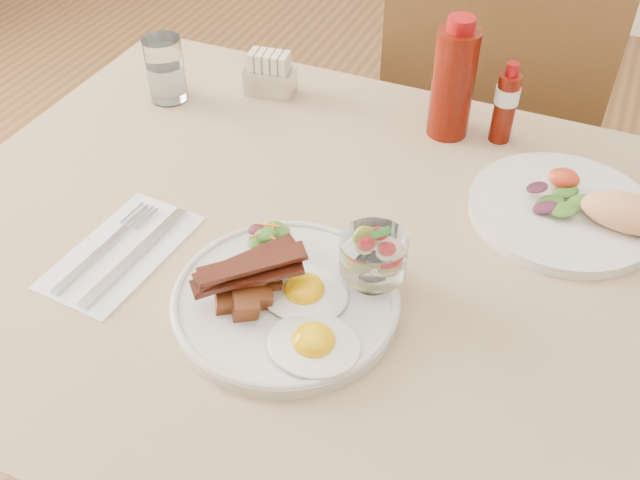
{
  "coord_description": "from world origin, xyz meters",
  "views": [
    {
      "loc": [
        0.18,
        -0.65,
        1.4
      ],
      "look_at": [
        -0.08,
        -0.06,
        0.82
      ],
      "focal_mm": 40.0,
      "sensor_mm": 36.0,
      "label": 1
    }
  ],
  "objects_px": {
    "fruit_cup": "(374,255)",
    "second_plate": "(579,210)",
    "water_glass": "(166,73)",
    "table": "(390,309)",
    "chair_far": "(487,143)",
    "sugar_caddy": "(270,76)",
    "hot_sauce_bottle": "(505,104)",
    "main_plate": "(286,301)",
    "ketchup_bottle": "(453,82)"
  },
  "relations": [
    {
      "from": "fruit_cup",
      "to": "main_plate",
      "type": "bearing_deg",
      "value": -143.91
    },
    {
      "from": "table",
      "to": "second_plate",
      "type": "xyz_separation_m",
      "value": [
        0.2,
        0.18,
        0.11
      ]
    },
    {
      "from": "ketchup_bottle",
      "to": "second_plate",
      "type": "bearing_deg",
      "value": -31.78
    },
    {
      "from": "main_plate",
      "to": "hot_sauce_bottle",
      "type": "bearing_deg",
      "value": 71.07
    },
    {
      "from": "ketchup_bottle",
      "to": "table",
      "type": "bearing_deg",
      "value": -85.97
    },
    {
      "from": "table",
      "to": "chair_far",
      "type": "xyz_separation_m",
      "value": [
        0.0,
        0.66,
        -0.14
      ]
    },
    {
      "from": "sugar_caddy",
      "to": "chair_far",
      "type": "bearing_deg",
      "value": 37.28
    },
    {
      "from": "table",
      "to": "hot_sauce_bottle",
      "type": "height_order",
      "value": "hot_sauce_bottle"
    },
    {
      "from": "main_plate",
      "to": "hot_sauce_bottle",
      "type": "distance_m",
      "value": 0.49
    },
    {
      "from": "table",
      "to": "water_glass",
      "type": "height_order",
      "value": "water_glass"
    },
    {
      "from": "second_plate",
      "to": "water_glass",
      "type": "distance_m",
      "value": 0.7
    },
    {
      "from": "second_plate",
      "to": "hot_sauce_bottle",
      "type": "distance_m",
      "value": 0.22
    },
    {
      "from": "chair_far",
      "to": "hot_sauce_bottle",
      "type": "relative_size",
      "value": 6.93
    },
    {
      "from": "second_plate",
      "to": "ketchup_bottle",
      "type": "xyz_separation_m",
      "value": [
        -0.23,
        0.14,
        0.07
      ]
    },
    {
      "from": "fruit_cup",
      "to": "hot_sauce_bottle",
      "type": "distance_m",
      "value": 0.41
    },
    {
      "from": "table",
      "to": "fruit_cup",
      "type": "distance_m",
      "value": 0.16
    },
    {
      "from": "table",
      "to": "chair_far",
      "type": "bearing_deg",
      "value": 90.0
    },
    {
      "from": "main_plate",
      "to": "hot_sauce_bottle",
      "type": "relative_size",
      "value": 2.09
    },
    {
      "from": "chair_far",
      "to": "hot_sauce_bottle",
      "type": "bearing_deg",
      "value": -79.48
    },
    {
      "from": "hot_sauce_bottle",
      "to": "sugar_caddy",
      "type": "bearing_deg",
      "value": -177.55
    },
    {
      "from": "fruit_cup",
      "to": "water_glass",
      "type": "distance_m",
      "value": 0.57
    },
    {
      "from": "hot_sauce_bottle",
      "to": "water_glass",
      "type": "bearing_deg",
      "value": -169.58
    },
    {
      "from": "main_plate",
      "to": "second_plate",
      "type": "bearing_deg",
      "value": 45.52
    },
    {
      "from": "ketchup_bottle",
      "to": "main_plate",
      "type": "bearing_deg",
      "value": -99.56
    },
    {
      "from": "second_plate",
      "to": "water_glass",
      "type": "xyz_separation_m",
      "value": [
        -0.7,
        0.05,
        0.03
      ]
    },
    {
      "from": "water_glass",
      "to": "fruit_cup",
      "type": "bearing_deg",
      "value": -31.6
    },
    {
      "from": "sugar_caddy",
      "to": "water_glass",
      "type": "xyz_separation_m",
      "value": [
        -0.15,
        -0.08,
        0.01
      ]
    },
    {
      "from": "sugar_caddy",
      "to": "ketchup_bottle",
      "type": "bearing_deg",
      "value": -7.17
    },
    {
      "from": "ketchup_bottle",
      "to": "hot_sauce_bottle",
      "type": "xyz_separation_m",
      "value": [
        0.08,
        0.01,
        -0.03
      ]
    },
    {
      "from": "second_plate",
      "to": "main_plate",
      "type": "bearing_deg",
      "value": -134.48
    },
    {
      "from": "table",
      "to": "main_plate",
      "type": "relative_size",
      "value": 4.75
    },
    {
      "from": "chair_far",
      "to": "hot_sauce_bottle",
      "type": "height_order",
      "value": "chair_far"
    },
    {
      "from": "hot_sauce_bottle",
      "to": "second_plate",
      "type": "bearing_deg",
      "value": -46.91
    },
    {
      "from": "fruit_cup",
      "to": "hot_sauce_bottle",
      "type": "relative_size",
      "value": 0.63
    },
    {
      "from": "fruit_cup",
      "to": "water_glass",
      "type": "height_order",
      "value": "water_glass"
    },
    {
      "from": "hot_sauce_bottle",
      "to": "main_plate",
      "type": "bearing_deg",
      "value": -108.93
    },
    {
      "from": "table",
      "to": "ketchup_bottle",
      "type": "height_order",
      "value": "ketchup_bottle"
    },
    {
      "from": "fruit_cup",
      "to": "table",
      "type": "bearing_deg",
      "value": 80.06
    },
    {
      "from": "table",
      "to": "chair_far",
      "type": "distance_m",
      "value": 0.68
    },
    {
      "from": "fruit_cup",
      "to": "sugar_caddy",
      "type": "height_order",
      "value": "fruit_cup"
    },
    {
      "from": "ketchup_bottle",
      "to": "sugar_caddy",
      "type": "distance_m",
      "value": 0.32
    },
    {
      "from": "second_plate",
      "to": "chair_far",
      "type": "bearing_deg",
      "value": 113.15
    },
    {
      "from": "chair_far",
      "to": "fruit_cup",
      "type": "distance_m",
      "value": 0.78
    },
    {
      "from": "fruit_cup",
      "to": "sugar_caddy",
      "type": "xyz_separation_m",
      "value": [
        -0.33,
        0.38,
        -0.03
      ]
    },
    {
      "from": "fruit_cup",
      "to": "ketchup_bottle",
      "type": "bearing_deg",
      "value": 91.85
    },
    {
      "from": "table",
      "to": "sugar_caddy",
      "type": "xyz_separation_m",
      "value": [
        -0.34,
        0.32,
        0.12
      ]
    },
    {
      "from": "fruit_cup",
      "to": "second_plate",
      "type": "xyz_separation_m",
      "value": [
        0.22,
        0.24,
        -0.05
      ]
    },
    {
      "from": "chair_far",
      "to": "water_glass",
      "type": "bearing_deg",
      "value": -139.21
    },
    {
      "from": "ketchup_bottle",
      "to": "hot_sauce_bottle",
      "type": "bearing_deg",
      "value": 9.18
    },
    {
      "from": "second_plate",
      "to": "ketchup_bottle",
      "type": "distance_m",
      "value": 0.28
    }
  ]
}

